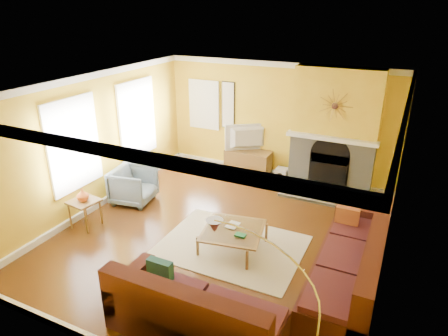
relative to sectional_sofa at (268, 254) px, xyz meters
The scene contains 27 objects.
floor 1.54m from the sectional_sofa, 144.69° to the left, with size 5.50×6.00×0.02m, color #5F3514.
ceiling 2.70m from the sectional_sofa, 144.69° to the left, with size 5.50×6.00×0.02m, color white.
wall_back 4.14m from the sectional_sofa, 107.27° to the left, with size 5.50×0.02×2.70m, color yellow.
wall_front 2.63m from the sectional_sofa, 119.05° to the right, with size 5.50×0.02×2.70m, color yellow.
wall_left 4.15m from the sectional_sofa, 167.89° to the left, with size 0.02×6.00×2.70m, color yellow.
wall_right 1.99m from the sectional_sofa, 28.58° to the left, with size 0.02×6.00×2.70m, color yellow.
baseboard 1.52m from the sectional_sofa, 144.69° to the left, with size 5.50×6.00×0.12m, color white, non-canonical shape.
crown_molding 2.64m from the sectional_sofa, 144.69° to the left, with size 5.50×6.00×0.12m, color white, non-canonical shape.
window_left_near 4.59m from the sectional_sofa, 151.26° to the left, with size 0.06×1.22×1.72m, color white.
window_left_far 4.07m from the sectional_sofa, behind, with size 0.06×1.22×1.72m, color white.
window_back 5.03m from the sectional_sofa, 129.13° to the left, with size 0.82×0.06×1.22m, color white.
wall_art 4.68m from the sectional_sofa, 122.67° to the left, with size 0.34×0.04×1.14m, color white.
fireplace 3.76m from the sectional_sofa, 87.65° to the left, with size 1.80×0.40×2.70m, color gray, non-canonical shape.
mantel 3.51m from the sectional_sofa, 87.48° to the left, with size 1.92×0.22×0.08m, color white.
hearth 3.13m from the sectional_sofa, 87.23° to the left, with size 1.80×0.70×0.06m, color gray.
sunburst 3.74m from the sectional_sofa, 87.49° to the left, with size 0.70×0.04×0.70m, color olive, non-canonical shape.
rug 1.10m from the sectional_sofa, 147.09° to the left, with size 2.40×1.80×0.02m, color beige.
sectional_sofa is the anchor object (origin of this frame).
coffee_table 0.98m from the sectional_sofa, 147.99° to the left, with size 0.98×0.98×0.39m, color white, non-canonical shape.
media_console 4.03m from the sectional_sofa, 116.57° to the left, with size 1.09×0.49×0.60m, color brown.
tv 4.05m from the sectional_sofa, 116.57° to the left, with size 1.11×0.15×0.64m, color black.
subwoofer 3.77m from the sectional_sofa, 104.67° to the left, with size 0.28×0.28×0.28m, color white.
armchair 3.61m from the sectional_sofa, 160.56° to the left, with size 0.79×0.82×0.74m, color slate.
side_table 3.60m from the sectional_sofa, behind, with size 0.48×0.48×0.53m, color brown, non-canonical shape.
vase 3.61m from the sectional_sofa, behind, with size 0.22×0.22×0.23m, color orange.
book 1.12m from the sectional_sofa, 147.73° to the left, with size 0.19×0.26×0.03m, color white.
arc_lamp 1.87m from the sectional_sofa, 71.01° to the right, with size 1.23×0.36×1.90m, color silver, non-canonical shape.
Camera 1 is at (2.76, -5.63, 3.91)m, focal length 32.00 mm.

